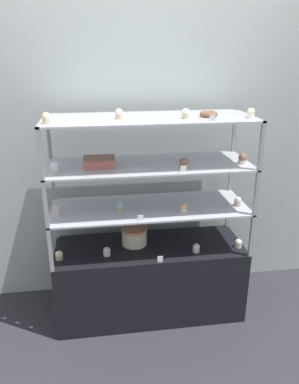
{
  "coord_description": "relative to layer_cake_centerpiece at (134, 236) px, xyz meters",
  "views": [
    {
      "loc": [
        -0.35,
        -2.39,
        1.9
      ],
      "look_at": [
        0.0,
        0.0,
        0.98
      ],
      "focal_mm": 35.0,
      "sensor_mm": 36.0,
      "label": 1
    }
  ],
  "objects": [
    {
      "name": "sheet_cake_frosted",
      "position": [
        -0.23,
        -0.05,
        0.59
      ],
      "size": [
        0.21,
        0.16,
        0.06
      ],
      "color": "#C66660",
      "rests_on": "display_riser_middle"
    },
    {
      "name": "cupcake_12",
      "position": [
        -0.09,
        -0.08,
        0.9
      ],
      "size": [
        0.05,
        0.05,
        0.06
      ],
      "color": "#CCB28C",
      "rests_on": "display_riser_upper"
    },
    {
      "name": "display_riser_upper",
      "position": [
        0.11,
        -0.04,
        0.85
      ],
      "size": [
        1.37,
        0.5,
        0.31
      ],
      "color": "#99999E",
      "rests_on": "display_riser_middle"
    },
    {
      "name": "cupcake_10",
      "position": [
        0.73,
        -0.13,
        0.59
      ],
      "size": [
        0.06,
        0.06,
        0.07
      ],
      "color": "beige",
      "rests_on": "display_riser_middle"
    },
    {
      "name": "display_base",
      "position": [
        0.11,
        -0.04,
        -0.35
      ],
      "size": [
        1.37,
        0.5,
        0.56
      ],
      "color": "black",
      "rests_on": "ground_plane"
    },
    {
      "name": "price_tag_3",
      "position": [
        0.45,
        -0.28,
        0.89
      ],
      "size": [
        0.04,
        0.0,
        0.04
      ],
      "color": "white",
      "rests_on": "display_riser_upper"
    },
    {
      "name": "price_tag_2",
      "position": [
        0.28,
        -0.28,
        0.58
      ],
      "size": [
        0.04,
        0.0,
        0.04
      ],
      "color": "white",
      "rests_on": "display_riser_middle"
    },
    {
      "name": "cupcake_8",
      "position": [
        -0.51,
        -0.15,
        0.59
      ],
      "size": [
        0.06,
        0.06,
        0.07
      ],
      "color": "white",
      "rests_on": "display_riser_middle"
    },
    {
      "name": "back_wall",
      "position": [
        0.11,
        0.35,
        0.67
      ],
      "size": [
        8.0,
        0.05,
        2.6
      ],
      "color": "#A8B2AD",
      "rests_on": "ground_plane"
    },
    {
      "name": "display_riser_lower",
      "position": [
        0.11,
        -0.04,
        0.23
      ],
      "size": [
        1.37,
        0.5,
        0.31
      ],
      "color": "#99999E",
      "rests_on": "display_base"
    },
    {
      "name": "cupcake_13",
      "position": [
        0.32,
        -0.13,
        0.9
      ],
      "size": [
        0.05,
        0.05,
        0.06
      ],
      "color": "#CCB28C",
      "rests_on": "display_riser_upper"
    },
    {
      "name": "cupcake_6",
      "position": [
        0.32,
        -0.17,
        0.28
      ],
      "size": [
        0.05,
        0.05,
        0.07
      ],
      "color": "white",
      "rests_on": "display_riser_lower"
    },
    {
      "name": "cupcake_7",
      "position": [
        0.72,
        -0.12,
        0.28
      ],
      "size": [
        0.05,
        0.05,
        0.07
      ],
      "color": "#CCB28C",
      "rests_on": "display_riser_lower"
    },
    {
      "name": "cupcake_14",
      "position": [
        0.73,
        -0.18,
        0.9
      ],
      "size": [
        0.05,
        0.05,
        0.06
      ],
      "color": "white",
      "rests_on": "display_riser_upper"
    },
    {
      "name": "price_tag_0",
      "position": [
        0.15,
        -0.28,
        -0.04
      ],
      "size": [
        0.04,
        0.0,
        0.04
      ],
      "color": "white",
      "rests_on": "display_base"
    },
    {
      "name": "cupcake_11",
      "position": [
        -0.52,
        -0.17,
        0.9
      ],
      "size": [
        0.05,
        0.05,
        0.06
      ],
      "color": "#CCB28C",
      "rests_on": "display_riser_upper"
    },
    {
      "name": "cupcake_4",
      "position": [
        -0.52,
        -0.09,
        0.28
      ],
      "size": [
        0.05,
        0.05,
        0.07
      ],
      "color": "white",
      "rests_on": "display_riser_lower"
    },
    {
      "name": "donut_glazed",
      "position": [
        0.49,
        -0.08,
        0.89
      ],
      "size": [
        0.12,
        0.12,
        0.03
      ],
      "color": "brown",
      "rests_on": "display_riser_upper"
    },
    {
      "name": "display_riser_middle",
      "position": [
        0.11,
        -0.04,
        0.54
      ],
      "size": [
        1.37,
        0.5,
        0.31
      ],
      "color": "#99999E",
      "rests_on": "display_riser_lower"
    },
    {
      "name": "cupcake_9",
      "position": [
        0.31,
        -0.17,
        0.59
      ],
      "size": [
        0.06,
        0.06,
        0.07
      ],
      "color": "#CCB28C",
      "rests_on": "display_riser_middle"
    },
    {
      "name": "cupcake_3",
      "position": [
        0.74,
        -0.15,
        -0.04
      ],
      "size": [
        0.05,
        0.05,
        0.06
      ],
      "color": "white",
      "rests_on": "display_base"
    },
    {
      "name": "ground_plane",
      "position": [
        0.11,
        -0.04,
        -0.63
      ],
      "size": [
        20.0,
        20.0,
        0.0
      ],
      "primitive_type": "plane",
      "color": "#2D2D33"
    },
    {
      "name": "cupcake_1",
      "position": [
        -0.21,
        -0.14,
        -0.04
      ],
      "size": [
        0.05,
        0.05,
        0.06
      ],
      "color": "white",
      "rests_on": "display_base"
    },
    {
      "name": "cupcake_2",
      "position": [
        0.42,
        -0.18,
        -0.04
      ],
      "size": [
        0.05,
        0.05,
        0.06
      ],
      "color": "beige",
      "rests_on": "display_base"
    },
    {
      "name": "price_tag_1",
      "position": [
        0.01,
        -0.28,
        0.27
      ],
      "size": [
        0.04,
        0.0,
        0.04
      ],
      "color": "white",
      "rests_on": "display_riser_lower"
    },
    {
      "name": "layer_cake_centerpiece",
      "position": [
        0.0,
        0.0,
        0.0
      ],
      "size": [
        0.19,
        0.19,
        0.13
      ],
      "color": "beige",
      "rests_on": "display_base"
    },
    {
      "name": "cupcake_0",
      "position": [
        -0.53,
        -0.14,
        -0.04
      ],
      "size": [
        0.05,
        0.05,
        0.06
      ],
      "color": "#CCB28C",
      "rests_on": "display_base"
    },
    {
      "name": "cupcake_5",
      "position": [
        -0.1,
        -0.09,
        0.28
      ],
      "size": [
        0.05,
        0.05,
        0.07
      ],
      "color": "#CCB28C",
      "rests_on": "display_riser_lower"
    }
  ]
}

